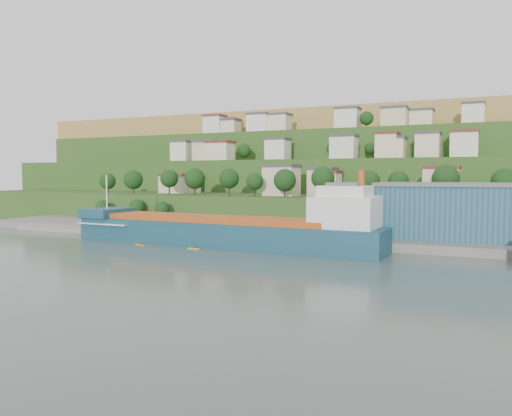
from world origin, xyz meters
The scene contains 10 objects.
ground centered at (0.00, 0.00, 0.00)m, with size 500.00×500.00×0.00m, color #404E47.
quay centered at (20.00, 28.00, 0.00)m, with size 220.00×26.00×4.00m, color slate.
pebble_beach centered at (-55.00, 22.00, 0.00)m, with size 40.00×18.00×2.40m, color slate.
hillside centered at (0.00, 168.65, 0.10)m, with size 360.00×211.18×96.00m.
cargo_ship_near centered at (-0.17, 9.58, 3.17)m, with size 77.59×14.59×19.86m.
warehouse centered at (45.38, 29.95, 8.43)m, with size 32.14×20.93×12.80m.
caravan centered at (-54.66, 22.66, 2.62)m, with size 6.09×2.54×2.84m, color white.
dinghy centered at (-47.99, 16.25, 1.65)m, with size 4.46×1.67×0.89m, color silver.
kayak_orange centered at (-20.20, 1.75, 0.22)m, with size 2.98×0.91×0.73m.
kayak_yellow centered at (-5.37, 1.70, 0.22)m, with size 2.98×0.57×0.74m.
Camera 1 is at (53.85, -92.99, 16.71)m, focal length 35.00 mm.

